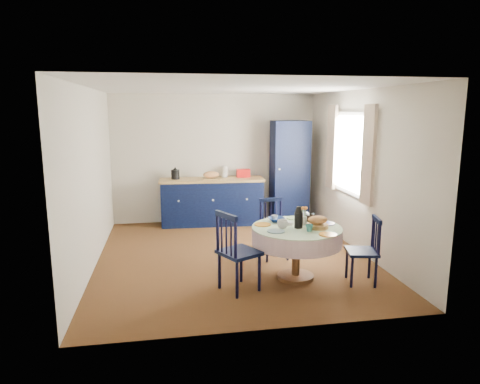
% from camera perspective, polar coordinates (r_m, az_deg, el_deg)
% --- Properties ---
extents(floor, '(4.50, 4.50, 0.00)m').
position_cam_1_polar(floor, '(6.58, -0.95, -8.55)').
color(floor, black).
rests_on(floor, ground).
extents(ceiling, '(4.50, 4.50, 0.00)m').
position_cam_1_polar(ceiling, '(6.22, -1.03, 13.74)').
color(ceiling, white).
rests_on(ceiling, wall_back).
extents(wall_back, '(4.00, 0.02, 2.50)m').
position_cam_1_polar(wall_back, '(8.49, -3.34, 4.49)').
color(wall_back, beige).
rests_on(wall_back, floor).
extents(wall_left, '(0.02, 4.50, 2.50)m').
position_cam_1_polar(wall_left, '(6.29, -19.30, 1.68)').
color(wall_left, beige).
rests_on(wall_left, floor).
extents(wall_right, '(0.02, 4.50, 2.50)m').
position_cam_1_polar(wall_right, '(6.87, 15.73, 2.61)').
color(wall_right, beige).
rests_on(wall_right, floor).
extents(window, '(0.10, 1.74, 1.45)m').
position_cam_1_polar(window, '(7.09, 14.47, 5.15)').
color(window, white).
rests_on(window, wall_right).
extents(kitchen_counter, '(2.03, 0.71, 1.13)m').
position_cam_1_polar(kitchen_counter, '(8.32, -3.74, -1.15)').
color(kitchen_counter, black).
rests_on(kitchen_counter, floor).
extents(pantry_cabinet, '(0.70, 0.52, 1.99)m').
position_cam_1_polar(pantry_cabinet, '(8.41, 6.62, 2.64)').
color(pantry_cabinet, black).
rests_on(pantry_cabinet, floor).
extents(dining_table, '(1.16, 1.16, 0.98)m').
position_cam_1_polar(dining_table, '(5.63, 7.63, -5.77)').
color(dining_table, brown).
rests_on(dining_table, floor).
extents(chair_left, '(0.59, 0.59, 1.00)m').
position_cam_1_polar(chair_left, '(5.23, -0.49, -7.88)').
color(chair_left, black).
rests_on(chair_left, floor).
extents(chair_far, '(0.43, 0.41, 0.89)m').
position_cam_1_polar(chair_far, '(6.43, 4.48, -4.84)').
color(chair_far, black).
rests_on(chair_far, floor).
extents(chair_right, '(0.44, 0.46, 0.87)m').
position_cam_1_polar(chair_right, '(5.70, 16.31, -7.43)').
color(chair_right, black).
rests_on(chair_right, floor).
extents(mug_a, '(0.14, 0.14, 0.11)m').
position_cam_1_polar(mug_a, '(5.49, 5.70, -4.29)').
color(mug_a, silver).
rests_on(mug_a, dining_table).
extents(mug_b, '(0.09, 0.09, 0.09)m').
position_cam_1_polar(mug_b, '(5.40, 9.21, -4.76)').
color(mug_b, '#2E706F').
rests_on(mug_b, dining_table).
extents(mug_c, '(0.13, 0.13, 0.10)m').
position_cam_1_polar(mug_c, '(5.86, 9.26, -3.47)').
color(mug_c, black).
rests_on(mug_c, dining_table).
extents(mug_d, '(0.09, 0.09, 0.08)m').
position_cam_1_polar(mug_d, '(5.82, 4.64, -3.52)').
color(mug_d, silver).
rests_on(mug_d, dining_table).
extents(cobalt_bowl, '(0.22, 0.22, 0.06)m').
position_cam_1_polar(cobalt_bowl, '(5.82, 4.87, -3.68)').
color(cobalt_bowl, navy).
rests_on(cobalt_bowl, dining_table).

